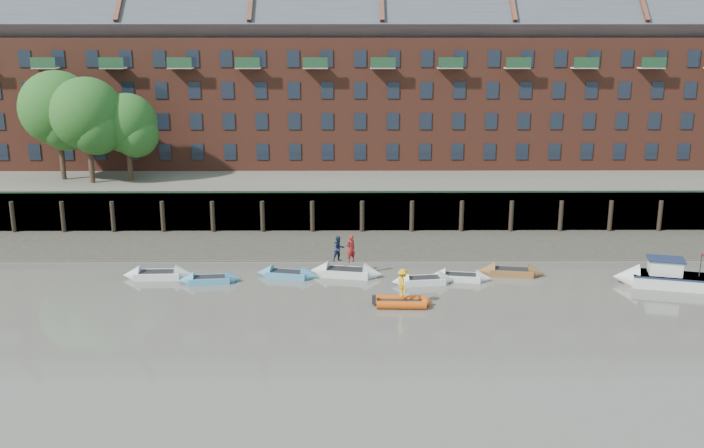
{
  "coord_description": "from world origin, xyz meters",
  "views": [
    {
      "loc": [
        -3.21,
        -36.26,
        15.54
      ],
      "look_at": [
        -2.88,
        12.0,
        3.2
      ],
      "focal_mm": 38.0,
      "sensor_mm": 36.0,
      "label": 1
    }
  ],
  "objects_px": {
    "person_rib_crew": "(403,283)",
    "rib_tender": "(404,302)",
    "rowboat_3": "(346,272)",
    "person_rower_b": "(339,249)",
    "rowboat_0": "(158,275)",
    "person_rower_a": "(351,249)",
    "motor_launch": "(654,277)",
    "rowboat_5": "(460,277)",
    "rowboat_6": "(511,272)",
    "rowboat_2": "(287,274)",
    "rowboat_4": "(423,280)",
    "rowboat_1": "(210,280)"
  },
  "relations": [
    {
      "from": "rowboat_3",
      "to": "rowboat_5",
      "type": "relative_size",
      "value": 1.23
    },
    {
      "from": "rowboat_2",
      "to": "rib_tender",
      "type": "bearing_deg",
      "value": -24.54
    },
    {
      "from": "rowboat_4",
      "to": "rowboat_1",
      "type": "bearing_deg",
      "value": 171.41
    },
    {
      "from": "rowboat_2",
      "to": "motor_launch",
      "type": "height_order",
      "value": "motor_launch"
    },
    {
      "from": "rowboat_3",
      "to": "person_rower_b",
      "type": "bearing_deg",
      "value": 164.62
    },
    {
      "from": "rowboat_2",
      "to": "motor_launch",
      "type": "relative_size",
      "value": 0.71
    },
    {
      "from": "rowboat_5",
      "to": "person_rower_b",
      "type": "relative_size",
      "value": 2.4
    },
    {
      "from": "rowboat_5",
      "to": "motor_launch",
      "type": "bearing_deg",
      "value": 3.84
    },
    {
      "from": "rowboat_0",
      "to": "rowboat_4",
      "type": "xyz_separation_m",
      "value": [
        17.3,
        -1.22,
        -0.02
      ]
    },
    {
      "from": "rowboat_0",
      "to": "rowboat_3",
      "type": "height_order",
      "value": "rowboat_3"
    },
    {
      "from": "person_rower_b",
      "to": "person_rib_crew",
      "type": "bearing_deg",
      "value": -87.01
    },
    {
      "from": "rowboat_0",
      "to": "rowboat_6",
      "type": "relative_size",
      "value": 1.02
    },
    {
      "from": "rowboat_3",
      "to": "rowboat_5",
      "type": "bearing_deg",
      "value": 3.92
    },
    {
      "from": "person_rower_b",
      "to": "rib_tender",
      "type": "bearing_deg",
      "value": -86.79
    },
    {
      "from": "rowboat_1",
      "to": "person_rower_b",
      "type": "xyz_separation_m",
      "value": [
        8.31,
        1.54,
        1.6
      ]
    },
    {
      "from": "rowboat_5",
      "to": "motor_launch",
      "type": "height_order",
      "value": "motor_launch"
    },
    {
      "from": "rowboat_3",
      "to": "rowboat_4",
      "type": "height_order",
      "value": "rowboat_3"
    },
    {
      "from": "rowboat_0",
      "to": "rowboat_2",
      "type": "relative_size",
      "value": 1.08
    },
    {
      "from": "rib_tender",
      "to": "motor_launch",
      "type": "bearing_deg",
      "value": 14.78
    },
    {
      "from": "rowboat_2",
      "to": "rowboat_3",
      "type": "distance_m",
      "value": 3.88
    },
    {
      "from": "rowboat_4",
      "to": "rib_tender",
      "type": "bearing_deg",
      "value": -118.7
    },
    {
      "from": "rowboat_2",
      "to": "person_rower_b",
      "type": "bearing_deg",
      "value": 20.14
    },
    {
      "from": "rowboat_1",
      "to": "rowboat_4",
      "type": "distance_m",
      "value": 13.75
    },
    {
      "from": "person_rib_crew",
      "to": "person_rower_b",
      "type": "bearing_deg",
      "value": 19.93
    },
    {
      "from": "rowboat_1",
      "to": "person_rower_a",
      "type": "relative_size",
      "value": 2.21
    },
    {
      "from": "person_rower_a",
      "to": "person_rower_b",
      "type": "bearing_deg",
      "value": -49.86
    },
    {
      "from": "rowboat_1",
      "to": "person_rower_a",
      "type": "xyz_separation_m",
      "value": [
        9.1,
        1.33,
        1.67
      ]
    },
    {
      "from": "person_rower_b",
      "to": "rowboat_0",
      "type": "bearing_deg",
      "value": 152.71
    },
    {
      "from": "rowboat_5",
      "to": "person_rower_a",
      "type": "xyz_separation_m",
      "value": [
        -7.14,
        0.91,
        1.68
      ]
    },
    {
      "from": "rowboat_0",
      "to": "rowboat_5",
      "type": "distance_m",
      "value": 19.79
    },
    {
      "from": "rowboat_1",
      "to": "person_rib_crew",
      "type": "relative_size",
      "value": 2.35
    },
    {
      "from": "rowboat_0",
      "to": "rowboat_3",
      "type": "xyz_separation_m",
      "value": [
        12.33,
        0.38,
        0.01
      ]
    },
    {
      "from": "rowboat_5",
      "to": "person_rower_b",
      "type": "bearing_deg",
      "value": -178.72
    },
    {
      "from": "rowboat_0",
      "to": "person_rib_crew",
      "type": "xyz_separation_m",
      "value": [
        15.66,
        -5.2,
        1.16
      ]
    },
    {
      "from": "rowboat_3",
      "to": "rib_tender",
      "type": "bearing_deg",
      "value": -48.15
    },
    {
      "from": "rowboat_0",
      "to": "rowboat_4",
      "type": "distance_m",
      "value": 17.34
    },
    {
      "from": "rowboat_4",
      "to": "person_rower_a",
      "type": "height_order",
      "value": "person_rower_a"
    },
    {
      "from": "person_rower_a",
      "to": "person_rower_b",
      "type": "height_order",
      "value": "person_rower_a"
    },
    {
      "from": "rowboat_0",
      "to": "rowboat_6",
      "type": "bearing_deg",
      "value": -0.77
    },
    {
      "from": "rowboat_4",
      "to": "person_rib_crew",
      "type": "bearing_deg",
      "value": -119.64
    },
    {
      "from": "rowboat_3",
      "to": "rowboat_2",
      "type": "bearing_deg",
      "value": -165.46
    },
    {
      "from": "rowboat_4",
      "to": "motor_launch",
      "type": "bearing_deg",
      "value": -9.2
    },
    {
      "from": "rowboat_0",
      "to": "person_rower_a",
      "type": "xyz_separation_m",
      "value": [
        12.64,
        0.4,
        1.65
      ]
    },
    {
      "from": "rowboat_5",
      "to": "rowboat_6",
      "type": "xyz_separation_m",
      "value": [
        3.52,
        1.0,
        0.02
      ]
    },
    {
      "from": "rowboat_6",
      "to": "rib_tender",
      "type": "bearing_deg",
      "value": -133.79
    },
    {
      "from": "motor_launch",
      "to": "rowboat_5",
      "type": "bearing_deg",
      "value": 9.39
    },
    {
      "from": "motor_launch",
      "to": "rowboat_2",
      "type": "bearing_deg",
      "value": 10.51
    },
    {
      "from": "rowboat_5",
      "to": "person_rower_b",
      "type": "xyz_separation_m",
      "value": [
        -7.93,
        1.13,
        1.6
      ]
    },
    {
      "from": "rowboat_0",
      "to": "rowboat_2",
      "type": "bearing_deg",
      "value": -1.15
    },
    {
      "from": "person_rib_crew",
      "to": "rib_tender",
      "type": "bearing_deg",
      "value": -138.65
    }
  ]
}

